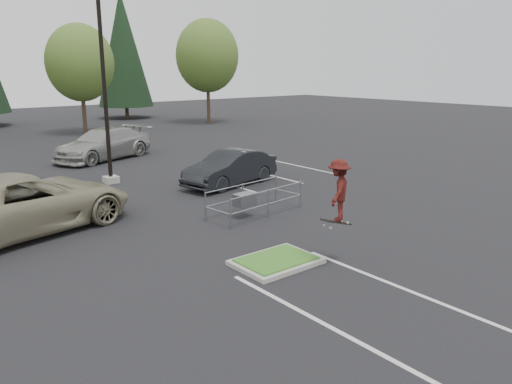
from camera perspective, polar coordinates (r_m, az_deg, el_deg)
ground at (r=13.50m, az=2.31°, el=-8.21°), size 120.00×120.00×0.00m
grass_median at (r=13.47m, az=2.31°, el=-7.90°), size 2.20×1.60×0.16m
stall_lines at (r=17.64m, az=-14.13°, el=-3.22°), size 22.62×17.60×0.01m
light_pole at (r=23.11m, az=-17.00°, el=12.10°), size 0.70×0.60×10.12m
decid_c at (r=41.72m, az=-19.48°, el=13.50°), size 5.12×5.12×8.38m
decid_d at (r=47.61m, az=-5.61°, el=14.98°), size 5.76×5.76×9.43m
conif_c at (r=53.73m, az=-14.95°, el=15.48°), size 5.50×5.50×12.50m
cart_corral at (r=17.46m, az=-1.03°, el=-0.77°), size 3.75×1.72×1.03m
skateboarder at (r=13.00m, az=9.29°, el=0.16°), size 1.21×1.07×1.85m
car_l_tan at (r=17.31m, az=-25.16°, el=-1.20°), size 7.41×4.68×1.91m
car_r_charc at (r=22.19m, az=-2.95°, el=2.77°), size 4.91×2.52×1.54m
car_far_silver at (r=29.81m, az=-16.88°, el=5.31°), size 6.54×4.46×1.76m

